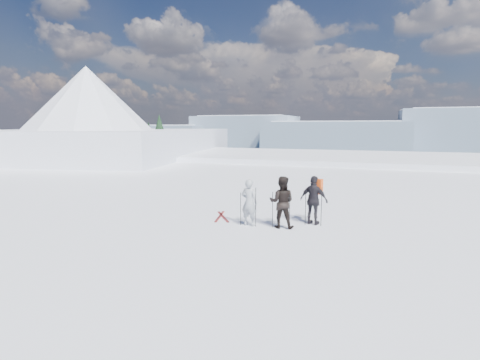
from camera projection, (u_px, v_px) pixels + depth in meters
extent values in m
plane|color=white|center=(352.00, 241.00, 68.93)|extent=(220.00, 208.01, 71.62)
cube|color=white|center=(340.00, 221.00, 39.40)|extent=(180.00, 16.00, 14.00)
plane|color=#244053|center=(369.00, 170.00, 285.00)|extent=(820.00, 820.00, 0.00)
cube|color=slate|center=(157.00, 138.00, 515.80)|extent=(150.00, 80.00, 34.00)
cube|color=white|center=(157.00, 128.00, 513.79)|extent=(127.50, 70.00, 8.00)
cube|color=slate|center=(246.00, 134.00, 502.82)|extent=(130.00, 80.00, 46.00)
cube|color=white|center=(246.00, 119.00, 499.95)|extent=(110.50, 70.00, 8.00)
cube|color=slate|center=(335.00, 138.00, 435.37)|extent=(160.00, 80.00, 38.00)
cube|color=white|center=(336.00, 125.00, 433.08)|extent=(136.00, 70.00, 8.00)
cube|color=slate|center=(467.00, 133.00, 415.57)|extent=(140.00, 80.00, 52.00)
cube|color=white|center=(469.00, 112.00, 412.27)|extent=(119.00, 70.00, 8.00)
cube|color=white|center=(108.00, 194.00, 46.67)|extent=(29.19, 35.68, 16.00)
cone|color=white|center=(88.00, 111.00, 38.65)|extent=(18.00, 18.00, 9.00)
cone|color=white|center=(95.00, 144.00, 51.21)|extent=(16.00, 16.00, 8.00)
cube|color=#2D2B28|center=(182.00, 215.00, 52.70)|extent=(21.55, 17.87, 14.25)
cone|color=black|center=(161.00, 163.00, 50.43)|extent=(7.28, 7.28, 13.00)
cone|color=black|center=(150.00, 164.00, 53.36)|extent=(6.72, 6.72, 12.00)
cone|color=black|center=(142.00, 173.00, 48.11)|extent=(6.16, 6.16, 11.00)
cone|color=black|center=(194.00, 178.00, 46.77)|extent=(5.60, 5.60, 10.00)
cone|color=black|center=(149.00, 185.00, 44.46)|extent=(5.04, 5.04, 9.00)
cone|color=black|center=(172.00, 175.00, 45.51)|extent=(6.16, 6.16, 11.00)
imported|color=#979DA4|center=(249.00, 202.00, 12.94)|extent=(0.66, 0.49, 1.64)
imported|color=black|center=(282.00, 202.00, 12.66)|extent=(0.93, 0.76, 1.77)
imported|color=black|center=(314.00, 200.00, 13.09)|extent=(1.09, 0.67, 1.73)
cube|color=#E54E15|center=(318.00, 168.00, 13.13)|extent=(0.41, 0.29, 0.53)
cylinder|color=black|center=(241.00, 209.00, 13.02)|extent=(0.02, 0.02, 1.16)
cylinder|color=black|center=(256.00, 207.00, 12.83)|extent=(0.02, 0.02, 1.36)
cylinder|color=black|center=(273.00, 210.00, 12.73)|extent=(0.02, 0.02, 1.24)
cylinder|color=black|center=(290.00, 212.00, 12.59)|extent=(0.02, 0.02, 1.17)
cylinder|color=black|center=(306.00, 207.00, 13.08)|extent=(0.02, 0.02, 1.24)
cylinder|color=black|center=(321.00, 207.00, 12.89)|extent=(0.02, 0.02, 1.37)
cube|color=black|center=(220.00, 216.00, 14.30)|extent=(0.45, 1.68, 0.03)
cube|color=black|center=(223.00, 217.00, 14.26)|extent=(1.04, 1.45, 0.03)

